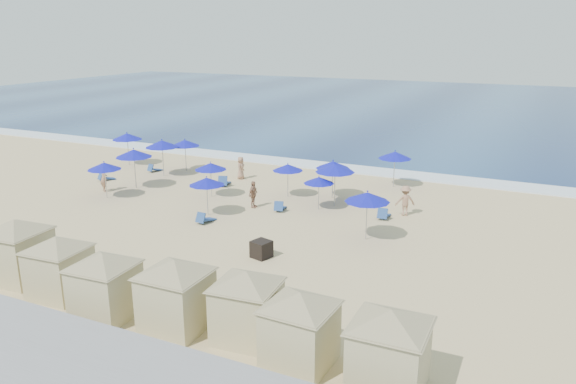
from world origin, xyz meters
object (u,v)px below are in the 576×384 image
object	(u,v)px
umbrella_7	(333,165)
umbrella_2	(162,144)
umbrella_11	(367,197)
beachgoer_1	(253,194)
umbrella_8	(319,180)
umbrella_6	(207,181)
beachgoer_0	(104,178)
cabana_6	(390,340)
beachgoer_3	(241,168)
cabana_5	(300,319)
umbrella_5	(211,166)
umbrella_4	(185,143)
umbrella_1	(104,166)
cabana_2	(104,277)
trash_bin	(261,249)
cabana_1	(58,259)
cabana_0	(17,242)
cabana_3	(176,285)
umbrella_10	(335,168)
umbrella_0	(127,136)
umbrella_3	(134,153)
umbrella_12	(288,167)
beachgoer_2	(405,201)
umbrella_9	(395,155)
cabana_4	(247,297)

from	to	relation	value
umbrella_7	umbrella_2	bearing A→B (deg)	-179.36
umbrella_11	beachgoer_1	bearing A→B (deg)	163.84
umbrella_8	beachgoer_1	xyz separation A→B (m)	(-3.63, -1.32, -0.96)
umbrella_6	beachgoer_0	world-z (taller)	umbrella_6
cabana_6	beachgoer_3	world-z (taller)	cabana_6
cabana_5	umbrella_5	bearing A→B (deg)	131.33
umbrella_7	umbrella_11	size ratio (longest dim) A/B	0.95
umbrella_5	umbrella_4	bearing A→B (deg)	138.03
umbrella_1	beachgoer_3	distance (m)	9.39
cabana_2	umbrella_5	size ratio (longest dim) A/B	1.90
cabana_2	umbrella_6	distance (m)	11.94
trash_bin	cabana_1	size ratio (longest dim) A/B	0.19
beachgoer_3	umbrella_1	bearing A→B (deg)	135.97
cabana_0	umbrella_2	distance (m)	17.75
trash_bin	umbrella_7	world-z (taller)	umbrella_7
umbrella_2	umbrella_1	bearing A→B (deg)	-87.58
cabana_6	beachgoer_3	size ratio (longest dim) A/B	2.80
beachgoer_0	cabana_6	bearing A→B (deg)	-177.88
umbrella_7	beachgoer_3	distance (m)	7.78
umbrella_5	beachgoer_3	xyz separation A→B (m)	(-0.59, 4.66, -1.17)
umbrella_6	cabana_2	bearing A→B (deg)	-74.31
trash_bin	cabana_3	world-z (taller)	cabana_3
umbrella_1	umbrella_8	world-z (taller)	umbrella_1
cabana_5	umbrella_10	xyz separation A→B (m)	(-5.03, 16.02, 0.78)
umbrella_1	umbrella_11	size ratio (longest dim) A/B	0.92
cabana_6	umbrella_5	size ratio (longest dim) A/B	1.97
beachgoer_1	cabana_0	bearing A→B (deg)	162.32
umbrella_6	beachgoer_3	world-z (taller)	umbrella_6
cabana_2	umbrella_1	distance (m)	15.93
umbrella_11	beachgoer_0	size ratio (longest dim) A/B	1.39
umbrella_6	beachgoer_3	size ratio (longest dim) A/B	1.43
umbrella_1	umbrella_7	world-z (taller)	umbrella_7
umbrella_0	umbrella_7	size ratio (longest dim) A/B	1.07
cabana_2	umbrella_10	distance (m)	16.51
umbrella_0	umbrella_8	xyz separation A→B (m)	(17.75, -4.11, -0.49)
umbrella_0	umbrella_2	size ratio (longest dim) A/B	0.96
cabana_3	cabana_5	distance (m)	4.80
trash_bin	cabana_5	distance (m)	8.84
beachgoer_3	umbrella_3	bearing A→B (deg)	125.05
umbrella_12	umbrella_1	bearing A→B (deg)	-153.09
umbrella_12	beachgoer_2	size ratio (longest dim) A/B	1.27
umbrella_7	umbrella_10	size ratio (longest dim) A/B	0.91
cabana_1	umbrella_9	xyz separation A→B (m)	(7.46, 21.46, 0.63)
cabana_4	cabana_5	xyz separation A→B (m)	(2.22, -0.61, -0.01)
umbrella_4	umbrella_9	world-z (taller)	umbrella_9
umbrella_6	beachgoer_1	xyz separation A→B (m)	(1.63, 2.38, -1.18)
umbrella_4	beachgoer_2	distance (m)	17.73
umbrella_2	umbrella_9	size ratio (longest dim) A/B	1.08
umbrella_6	umbrella_9	bearing A→B (deg)	53.13
cabana_0	umbrella_3	xyz separation A→B (m)	(-5.23, 13.39, 0.68)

